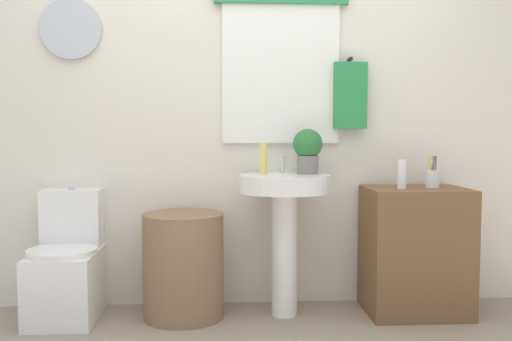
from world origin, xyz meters
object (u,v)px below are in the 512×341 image
(potted_plant, at_px, (308,149))
(toothbrush_cup, at_px, (432,178))
(toilet, at_px, (67,269))
(soap_bottle, at_px, (263,158))
(wooden_cabinet, at_px, (415,250))
(laundry_hamper, at_px, (183,265))
(lotion_bottle, at_px, (402,174))
(pedestal_sink, at_px, (285,210))

(potted_plant, bearing_deg, toothbrush_cup, -3.12)
(toilet, height_order, toothbrush_cup, toothbrush_cup)
(soap_bottle, height_order, potted_plant, potted_plant)
(wooden_cabinet, height_order, potted_plant, potted_plant)
(laundry_hamper, bearing_deg, toilet, 177.03)
(wooden_cabinet, relative_size, potted_plant, 2.81)
(toilet, height_order, wooden_cabinet, toilet)
(lotion_bottle, bearing_deg, soap_bottle, 173.49)
(wooden_cabinet, distance_m, potted_plant, 0.87)
(wooden_cabinet, bearing_deg, toothbrush_cup, 11.34)
(soap_bottle, bearing_deg, toilet, -179.20)
(wooden_cabinet, xyz_separation_m, lotion_bottle, (-0.10, -0.04, 0.45))
(wooden_cabinet, relative_size, toothbrush_cup, 3.98)
(toilet, distance_m, soap_bottle, 1.29)
(laundry_hamper, relative_size, lotion_bottle, 3.59)
(toilet, relative_size, soap_bottle, 4.04)
(pedestal_sink, bearing_deg, lotion_bottle, -3.42)
(wooden_cabinet, bearing_deg, pedestal_sink, 180.00)
(pedestal_sink, xyz_separation_m, toothbrush_cup, (0.87, 0.02, 0.18))
(toothbrush_cup, bearing_deg, soap_bottle, 178.28)
(toilet, xyz_separation_m, wooden_cabinet, (2.01, -0.03, 0.09))
(soap_bottle, relative_size, toothbrush_cup, 0.99)
(wooden_cabinet, bearing_deg, soap_bottle, 176.78)
(laundry_hamper, relative_size, soap_bottle, 3.25)
(pedestal_sink, bearing_deg, laundry_hamper, 180.00)
(toilet, xyz_separation_m, potted_plant, (1.38, 0.03, 0.68))
(toilet, height_order, lotion_bottle, lotion_bottle)
(wooden_cabinet, xyz_separation_m, potted_plant, (-0.63, 0.06, 0.59))
(pedestal_sink, relative_size, potted_plant, 3.11)
(pedestal_sink, xyz_separation_m, soap_bottle, (-0.12, 0.05, 0.30))
(pedestal_sink, distance_m, toothbrush_cup, 0.89)
(pedestal_sink, height_order, soap_bottle, soap_bottle)
(soap_bottle, distance_m, toothbrush_cup, 1.00)
(laundry_hamper, bearing_deg, potted_plant, 4.76)
(soap_bottle, height_order, lotion_bottle, soap_bottle)
(potted_plant, bearing_deg, lotion_bottle, -10.70)
(pedestal_sink, bearing_deg, toilet, 178.42)
(potted_plant, height_order, toothbrush_cup, potted_plant)
(wooden_cabinet, distance_m, lotion_bottle, 0.46)
(wooden_cabinet, bearing_deg, lotion_bottle, -158.33)
(toothbrush_cup, bearing_deg, wooden_cabinet, -168.66)
(pedestal_sink, distance_m, soap_bottle, 0.32)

